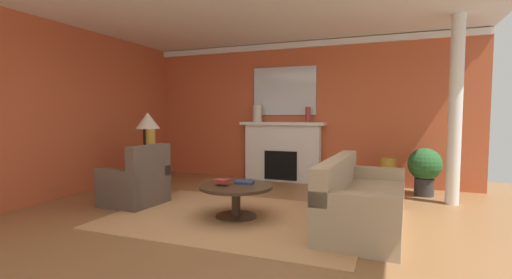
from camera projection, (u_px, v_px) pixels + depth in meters
name	position (u px, v px, depth m)	size (l,w,h in m)	color
ground_plane	(239.00, 217.00, 4.84)	(8.42, 8.42, 0.00)	olive
wall_fireplace	(295.00, 112.00, 7.50)	(7.08, 0.12, 2.93)	#C65633
wall_window	(75.00, 111.00, 6.21)	(0.12, 6.42, 2.93)	#C65633
ceiling_panel	(247.00, 3.00, 4.91)	(7.08, 6.42, 0.06)	white
crown_moulding	(295.00, 45.00, 7.33)	(7.08, 0.08, 0.12)	white
area_rug	(236.00, 217.00, 4.82)	(3.36, 2.35, 0.01)	tan
fireplace	(282.00, 153.00, 7.44)	(1.80, 0.35, 1.25)	white
mantel_mirror	(284.00, 91.00, 7.46)	(1.36, 0.04, 1.01)	silver
sofa	(361.00, 203.00, 4.44)	(0.98, 2.13, 0.85)	tan
armchair_near_window	(136.00, 185.00, 5.49)	(0.86, 0.86, 0.95)	brown
coffee_table	(236.00, 193.00, 4.80)	(1.00, 1.00, 0.45)	#3D2D1E
side_table	(149.00, 169.00, 6.53)	(0.56, 0.56, 0.70)	#3D2D1E
table_lamp	(148.00, 125.00, 6.48)	(0.44, 0.44, 0.75)	black
vase_mantel_left	(257.00, 113.00, 7.54)	(0.19, 0.19, 0.36)	beige
vase_tall_corner	(388.00, 175.00, 6.43)	(0.30, 0.30, 0.62)	#B7892D
vase_mantel_right	(308.00, 115.00, 7.14)	(0.10, 0.10, 0.31)	#9E3328
vase_on_side_table	(151.00, 142.00, 6.33)	(0.17, 0.17, 0.45)	#B7892D
book_red_cover	(244.00, 182.00, 4.90)	(0.25, 0.18, 0.03)	navy
book_art_folio	(222.00, 181.00, 4.76)	(0.19, 0.14, 0.05)	maroon
potted_plant	(425.00, 168.00, 6.10)	(0.56, 0.56, 0.83)	#333333
column_white	(455.00, 111.00, 5.44)	(0.20, 0.20, 2.93)	white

